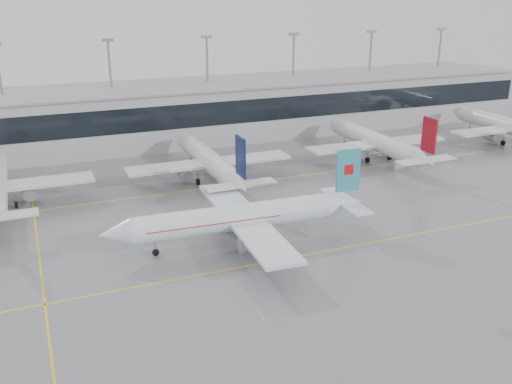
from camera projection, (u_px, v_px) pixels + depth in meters
name	position (u px, v px, depth m)	size (l,w,h in m)	color
ground	(292.00, 258.00, 73.16)	(320.00, 320.00, 0.00)	slate
taxi_line_main	(292.00, 258.00, 73.16)	(120.00, 0.25, 0.01)	yellow
taxi_line_north	(217.00, 187.00, 99.27)	(120.00, 0.25, 0.01)	yellow
taxi_line_cross	(38.00, 250.00, 75.43)	(0.25, 60.00, 0.01)	yellow
terminal	(169.00, 117.00, 125.10)	(180.00, 15.00, 12.00)	#A9A8AD
terminal_glass	(178.00, 117.00, 118.02)	(180.00, 0.20, 5.00)	black
terminal_roof	(168.00, 89.00, 123.01)	(182.00, 16.00, 0.40)	gray
light_masts	(161.00, 79.00, 127.85)	(156.40, 1.00, 22.60)	gray
air_canada_jet	(243.00, 217.00, 76.30)	(37.03, 29.78, 11.69)	silver
parked_jet_c	(209.00, 161.00, 101.23)	(29.64, 36.96, 11.72)	silver
parked_jet_d	(376.00, 142.00, 113.81)	(29.64, 36.96, 11.72)	silver
parked_jet_e	(510.00, 127.00, 126.39)	(29.64, 36.96, 11.72)	silver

